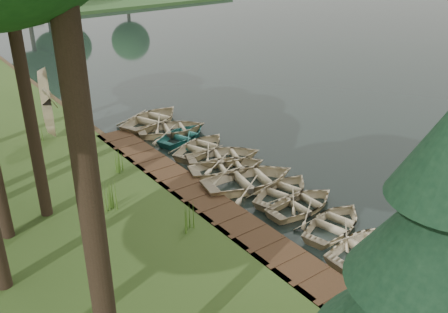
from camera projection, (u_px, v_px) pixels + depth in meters
ground at (231, 190)px, 20.42m from camera, size 300.00×300.00×0.00m
water at (346, 28)px, 51.05m from camera, size 130.00×200.00×0.05m
boardwalk at (199, 199)px, 19.49m from camera, size 1.60×16.00×0.30m
peninsula at (36, 9)px, 60.92m from camera, size 50.00×14.00×0.45m
rowboat_0 at (371, 245)px, 16.28m from camera, size 3.43×2.48×0.70m
rowboat_1 at (335, 222)px, 17.61m from camera, size 3.48×2.84×0.63m
rowboat_2 at (302, 202)px, 18.84m from camera, size 3.14×2.26×0.64m
rowboat_3 at (284, 189)px, 19.71m from camera, size 3.64×3.05×0.65m
rowboat_4 at (250, 178)px, 20.42m from camera, size 4.50×3.62×0.83m
rowboat_5 at (228, 165)px, 21.57m from camera, size 3.97×3.34×0.70m
rowboat_6 at (224, 155)px, 22.57m from camera, size 4.07×3.49×0.71m
rowboat_7 at (201, 145)px, 23.54m from camera, size 3.88×3.34×0.68m
rowboat_8 at (183, 134)px, 24.89m from camera, size 3.55×3.00×0.63m
rowboat_9 at (172, 127)px, 25.51m from camera, size 4.15×3.50×0.73m
rowboat_10 at (152, 117)px, 26.66m from camera, size 4.74×4.11×0.82m
stored_rowboat at (54, 131)px, 24.43m from camera, size 3.95×3.26×0.71m
pine_tree at (437, 261)px, 8.02m from camera, size 3.80×3.80×7.81m
reeds_0 at (188, 217)px, 17.06m from camera, size 0.60×0.60×1.00m
reeds_1 at (117, 161)px, 21.10m from camera, size 0.60×0.60×1.00m
reeds_2 at (110, 196)px, 18.25m from camera, size 0.60×0.60×1.14m
reeds_3 at (36, 132)px, 24.05m from camera, size 0.60×0.60×0.89m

